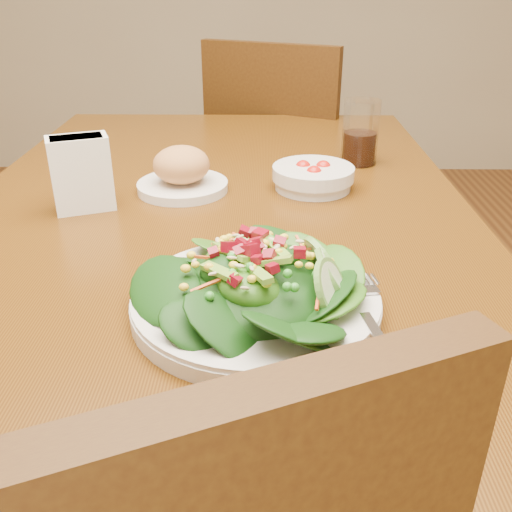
% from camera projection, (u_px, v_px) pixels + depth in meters
% --- Properties ---
extents(ground_plane, '(5.00, 5.00, 0.00)m').
position_uv_depth(ground_plane, '(225.00, 507.00, 1.33)').
color(ground_plane, brown).
extents(dining_table, '(0.90, 1.40, 0.75)m').
position_uv_depth(dining_table, '(216.00, 260.00, 1.03)').
color(dining_table, '#53310B').
rests_on(dining_table, ground_plane).
extents(chair_far, '(0.57, 0.57, 0.94)m').
position_uv_depth(chair_far, '(284.00, 181.00, 1.86)').
color(chair_far, black).
rests_on(chair_far, ground_plane).
extents(salad_plate, '(0.30, 0.30, 0.09)m').
position_uv_depth(salad_plate, '(264.00, 288.00, 0.68)').
color(salad_plate, silver).
rests_on(salad_plate, dining_table).
extents(bread_plate, '(0.17, 0.17, 0.09)m').
position_uv_depth(bread_plate, '(182.00, 173.00, 1.05)').
color(bread_plate, silver).
rests_on(bread_plate, dining_table).
extents(tomato_bowl, '(0.15, 0.15, 0.05)m').
position_uv_depth(tomato_bowl, '(313.00, 177.00, 1.07)').
color(tomato_bowl, silver).
rests_on(tomato_bowl, dining_table).
extents(drinking_glass, '(0.08, 0.08, 0.13)m').
position_uv_depth(drinking_glass, '(360.00, 137.00, 1.19)').
color(drinking_glass, silver).
rests_on(drinking_glass, dining_table).
extents(napkin_holder, '(0.11, 0.09, 0.13)m').
position_uv_depth(napkin_holder, '(81.00, 172.00, 0.96)').
color(napkin_holder, white).
rests_on(napkin_holder, dining_table).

